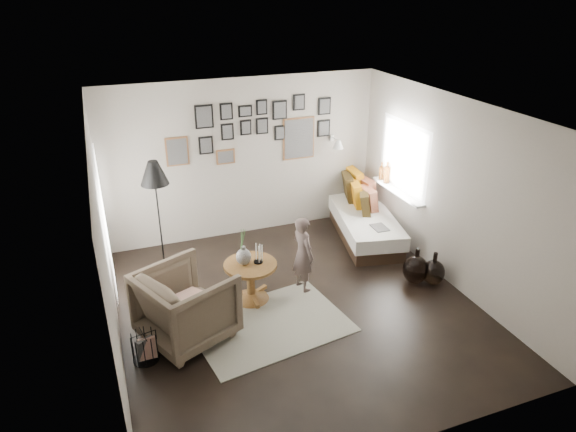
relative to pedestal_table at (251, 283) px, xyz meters
name	(u,v)px	position (x,y,z in m)	size (l,w,h in m)	color
ground	(298,307)	(0.52, -0.39, -0.26)	(4.80, 4.80, 0.00)	black
wall_back	(244,159)	(0.52, 2.01, 1.04)	(4.50, 4.50, 0.00)	#9D9589
wall_front	(407,334)	(0.52, -2.79, 1.04)	(4.50, 4.50, 0.00)	#9D9589
wall_left	(105,249)	(-1.73, -0.39, 1.04)	(4.80, 4.80, 0.00)	#9D9589
wall_right	(452,193)	(2.77, -0.39, 1.04)	(4.80, 4.80, 0.00)	#9D9589
ceiling	(300,112)	(0.52, -0.39, 2.34)	(4.80, 4.80, 0.00)	white
door_left	(105,224)	(-1.71, 0.81, 0.79)	(0.00, 2.14, 2.14)	white
window_right	(393,185)	(2.70, 0.96, 0.68)	(0.15, 1.32, 1.30)	white
gallery_wall	(260,131)	(0.81, 2.00, 1.49)	(2.74, 0.03, 1.08)	brown
wall_sconce	(338,144)	(2.07, 1.75, 1.21)	(0.18, 0.36, 0.16)	white
rug	(270,325)	(0.05, -0.63, -0.25)	(1.87, 1.31, 0.01)	white
pedestal_table	(251,283)	(0.00, 0.00, 0.00)	(0.70, 0.70, 0.55)	brown
vase	(244,254)	(-0.08, 0.02, 0.45)	(0.20, 0.20, 0.50)	black
candles	(258,254)	(0.11, 0.00, 0.42)	(0.12, 0.12, 0.26)	black
daybed	(362,219)	(2.30, 1.18, 0.05)	(1.22, 2.06, 0.95)	black
magazine_on_daybed	(380,228)	(2.25, 0.53, 0.19)	(0.21, 0.29, 0.02)	black
armchair	(186,305)	(-0.94, -0.49, 0.19)	(0.96, 0.99, 0.90)	brown
armchair_cushion	(188,300)	(-0.91, -0.44, 0.22)	(0.41, 0.41, 0.10)	silver
floor_lamp	(154,177)	(-0.98, 1.25, 1.20)	(0.39, 0.39, 1.69)	black
magazine_basket	(145,347)	(-1.48, -0.74, -0.08)	(0.33, 0.33, 0.35)	black
demijohn_large	(416,269)	(2.31, -0.41, -0.04)	(0.36, 0.36, 0.54)	black
demijohn_small	(433,272)	(2.52, -0.53, -0.07)	(0.32, 0.32, 0.50)	black
child	(303,254)	(0.75, 0.01, 0.29)	(0.40, 0.26, 1.10)	brown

